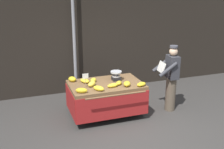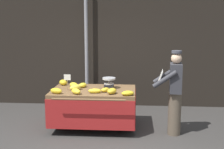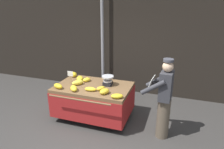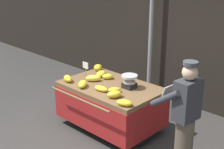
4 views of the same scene
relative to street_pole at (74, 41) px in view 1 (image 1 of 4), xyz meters
The scene contains 17 objects.
ground_plane 3.05m from the street_pole, 74.79° to the right, with size 60.00×60.00×0.00m, color #383533.
back_wall 0.76m from the street_pole, 25.06° to the left, with size 16.00×0.24×3.52m, color black.
street_pole is the anchor object (origin of this frame).
banana_cart 1.96m from the street_pole, 76.49° to the right, with size 1.78×1.34×0.85m.
weighing_scale 1.79m from the street_pole, 64.73° to the right, with size 0.28×0.28×0.24m.
price_sign 1.84m from the street_pole, 94.33° to the right, with size 0.14×0.01×0.34m.
banana_bunch_0 2.50m from the street_pole, 61.77° to the right, with size 0.15×0.25×0.10m, color gold.
banana_bunch_1 2.26m from the street_pole, 67.85° to the right, with size 0.16×0.24×0.12m, color gold.
banana_bunch_2 2.17m from the street_pole, 87.29° to the right, with size 0.14×0.28×0.11m, color yellow.
banana_bunch_3 1.86m from the street_pole, 89.12° to the right, with size 0.14×0.28×0.12m, color yellow.
banana_bunch_4 2.08m from the street_pole, 70.13° to the right, with size 0.12×0.21×0.09m, color gold.
banana_bunch_5 2.14m from the street_pole, 76.67° to the right, with size 0.12×0.26×0.09m, color yellow.
banana_bunch_6 1.60m from the street_pole, 92.87° to the right, with size 0.16×0.28×0.10m, color yellow.
banana_bunch_7 1.47m from the street_pole, 105.48° to the right, with size 0.16×0.21×0.13m, color gold.
banana_bunch_8 2.19m from the street_pole, 98.34° to the right, with size 0.13×0.26×0.11m, color gold.
banana_bunch_9 1.63m from the street_pole, 84.67° to the right, with size 0.13×0.20×0.10m, color yellow.
vendor_person 2.89m from the street_pole, 42.61° to the right, with size 0.60×0.55×1.71m.
Camera 1 is at (-2.24, -5.21, 3.17)m, focal length 44.74 mm.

